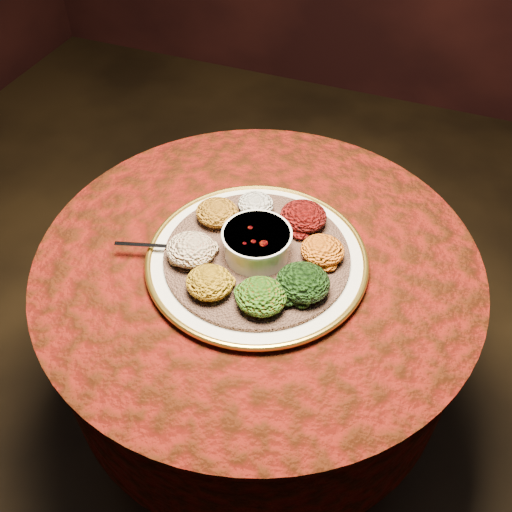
% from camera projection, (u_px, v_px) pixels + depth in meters
% --- Properties ---
extents(table, '(0.96, 0.96, 0.73)m').
position_uv_depth(table, '(258.00, 309.00, 1.35)').
color(table, black).
rests_on(table, ground).
extents(platter, '(0.54, 0.54, 0.02)m').
position_uv_depth(platter, '(257.00, 259.00, 1.20)').
color(platter, beige).
rests_on(platter, table).
extents(injera, '(0.41, 0.41, 0.01)m').
position_uv_depth(injera, '(257.00, 255.00, 1.19)').
color(injera, brown).
rests_on(injera, platter).
extents(stew_bowl, '(0.14, 0.14, 0.06)m').
position_uv_depth(stew_bowl, '(257.00, 242.00, 1.16)').
color(stew_bowl, silver).
rests_on(stew_bowl, injera).
extents(spoon, '(0.16, 0.06, 0.01)m').
position_uv_depth(spoon, '(173.00, 247.00, 1.20)').
color(spoon, silver).
rests_on(spoon, injera).
extents(portion_ayib, '(0.08, 0.08, 0.04)m').
position_uv_depth(portion_ayib, '(256.00, 204.00, 1.27)').
color(portion_ayib, beige).
rests_on(portion_ayib, injera).
extents(portion_kitfo, '(0.10, 0.10, 0.05)m').
position_uv_depth(portion_kitfo, '(303.00, 216.00, 1.23)').
color(portion_kitfo, black).
rests_on(portion_kitfo, injera).
extents(portion_tikil, '(0.09, 0.09, 0.04)m').
position_uv_depth(portion_tikil, '(322.00, 250.00, 1.17)').
color(portion_tikil, '#CB7210').
rests_on(portion_tikil, injera).
extents(portion_gomen, '(0.11, 0.10, 0.05)m').
position_uv_depth(portion_gomen, '(303.00, 282.00, 1.10)').
color(portion_gomen, black).
rests_on(portion_gomen, injera).
extents(portion_mixveg, '(0.10, 0.09, 0.05)m').
position_uv_depth(portion_mixveg, '(261.00, 296.00, 1.08)').
color(portion_mixveg, maroon).
rests_on(portion_mixveg, injera).
extents(portion_kik, '(0.09, 0.09, 0.05)m').
position_uv_depth(portion_kik, '(210.00, 282.00, 1.11)').
color(portion_kik, '#AE7A0F').
rests_on(portion_kik, injera).
extents(portion_timatim, '(0.10, 0.10, 0.05)m').
position_uv_depth(portion_timatim, '(191.00, 250.00, 1.16)').
color(portion_timatim, maroon).
rests_on(portion_timatim, injera).
extents(portion_shiro, '(0.09, 0.09, 0.05)m').
position_uv_depth(portion_shiro, '(217.00, 212.00, 1.24)').
color(portion_shiro, '#985A12').
rests_on(portion_shiro, injera).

